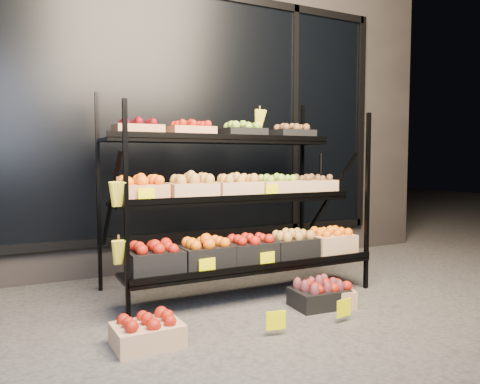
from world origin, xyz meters
TOP-DOWN VIEW (x-y plane):
  - ground at (0.00, 0.00)m, footprint 24.00×24.00m
  - building at (0.00, 2.59)m, footprint 6.00×2.08m
  - display_rack at (-0.01, 0.60)m, footprint 2.18×1.02m
  - tag_floor_a at (-0.23, -0.40)m, footprint 0.13×0.01m
  - tag_floor_b at (0.31, -0.40)m, footprint 0.13×0.01m
  - floor_crate_left at (-1.00, -0.19)m, footprint 0.40×0.30m
  - floor_crate_midright at (0.43, -0.05)m, footprint 0.45×0.38m
  - floor_crate_right at (0.36, -0.05)m, footprint 0.42×0.32m

SIDE VIEW (x-z plane):
  - ground at x=0.00m, z-range 0.00..0.00m
  - tag_floor_a at x=-0.23m, z-range 0.00..0.12m
  - tag_floor_b at x=0.31m, z-range 0.00..0.12m
  - floor_crate_midright at x=0.43m, z-range -0.01..0.19m
  - floor_crate_left at x=-1.00m, z-range -0.01..0.19m
  - floor_crate_right at x=0.36m, z-range -0.01..0.20m
  - display_rack at x=-0.01m, z-range -0.05..1.62m
  - building at x=0.00m, z-range 0.00..3.50m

